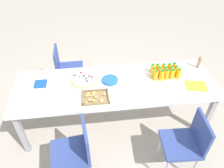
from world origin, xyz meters
The scene contains 26 objects.
ground_plane centered at (0.00, 0.00, 0.00)m, with size 12.00×12.00×0.00m, color #B2A899.
party_table centered at (0.00, 0.00, 0.68)m, with size 2.54×0.82×0.74m.
chair_near_right centered at (0.69, -0.78, 0.50)m, with size 0.41×0.41×0.83m.
chair_far_left centered at (-0.69, 0.77, 0.50)m, with size 0.42×0.42×0.83m.
chair_far_right centered at (0.52, 0.72, 0.50)m, with size 0.44×0.44×0.83m.
juice_bottle_0 centered at (-0.81, -0.18, 0.80)m, with size 0.06×0.06×0.14m.
juice_bottle_1 centered at (-0.74, -0.17, 0.80)m, with size 0.06×0.06×0.14m.
juice_bottle_2 centered at (-0.66, -0.18, 0.80)m, with size 0.05×0.05×0.13m.
juice_bottle_3 centered at (-0.58, -0.18, 0.80)m, with size 0.06×0.06×0.13m.
juice_bottle_4 centered at (-0.51, -0.18, 0.80)m, with size 0.05×0.05×0.14m.
juice_bottle_5 centered at (-0.81, -0.11, 0.80)m, with size 0.06×0.06×0.14m.
juice_bottle_6 centered at (-0.74, -0.11, 0.80)m, with size 0.05×0.05×0.14m.
juice_bottle_7 centered at (-0.66, -0.10, 0.80)m, with size 0.06×0.06×0.14m.
juice_bottle_8 centered at (-0.59, -0.11, 0.80)m, with size 0.06×0.06×0.14m.
juice_bottle_9 centered at (-0.51, -0.10, 0.80)m, with size 0.06×0.06×0.14m.
juice_bottle_10 centered at (-0.82, -0.03, 0.81)m, with size 0.06×0.06×0.15m.
juice_bottle_11 centered at (-0.73, -0.03, 0.81)m, with size 0.06×0.06×0.14m.
juice_bottle_12 centered at (-0.66, -0.03, 0.81)m, with size 0.06×0.06×0.15m.
juice_bottle_13 centered at (-0.59, -0.02, 0.81)m, with size 0.06×0.06×0.15m.
juice_bottle_14 centered at (-0.51, -0.03, 0.81)m, with size 0.05×0.05×0.15m.
fruit_pizza centered at (0.40, -0.13, 0.75)m, with size 0.34×0.34×0.05m.
snack_tray centered at (0.28, 0.22, 0.75)m, with size 0.31×0.24×0.04m.
plate_stack centered at (0.07, -0.07, 0.76)m, with size 0.20×0.20×0.03m.
napkin_stack centered at (0.94, -0.11, 0.75)m, with size 0.15×0.15×0.02m, color #194CA5.
cardboard_tube centered at (-1.17, -0.22, 0.82)m, with size 0.04×0.04×0.17m, color #9E7A56.
paper_folder centered at (-0.99, 0.15, 0.74)m, with size 0.26×0.20×0.01m, color yellow.
Camera 1 is at (0.29, 2.03, 2.49)m, focal length 34.42 mm.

